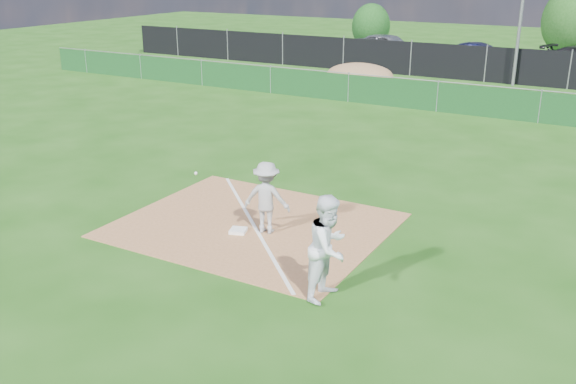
% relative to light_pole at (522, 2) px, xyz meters
% --- Properties ---
extents(ground, '(90.00, 90.00, 0.00)m').
position_rel_light_pole_xyz_m(ground, '(-1.50, -12.70, -4.00)').
color(ground, '#1B4B10').
rests_on(ground, ground).
extents(infield_dirt, '(6.00, 5.00, 0.02)m').
position_rel_light_pole_xyz_m(infield_dirt, '(-1.50, -21.70, -3.99)').
color(infield_dirt, '#9C673E').
rests_on(infield_dirt, ground).
extents(foul_line, '(5.01, 5.01, 0.01)m').
position_rel_light_pole_xyz_m(foul_line, '(-1.50, -21.70, -3.98)').
color(foul_line, white).
rests_on(foul_line, infield_dirt).
extents(green_fence, '(44.00, 0.05, 1.20)m').
position_rel_light_pole_xyz_m(green_fence, '(-1.50, -7.70, -3.40)').
color(green_fence, '#103C17').
rests_on(green_fence, ground).
extents(dirt_mound, '(3.38, 2.60, 1.17)m').
position_rel_light_pole_xyz_m(dirt_mound, '(-6.50, -4.20, -3.42)').
color(dirt_mound, olive).
rests_on(dirt_mound, ground).
extents(black_fence, '(46.00, 0.04, 1.80)m').
position_rel_light_pole_xyz_m(black_fence, '(-1.50, 0.30, -3.10)').
color(black_fence, black).
rests_on(black_fence, ground).
extents(parking_lot, '(46.00, 9.00, 0.01)m').
position_rel_light_pole_xyz_m(parking_lot, '(-1.50, 5.30, -4.00)').
color(parking_lot, black).
rests_on(parking_lot, ground).
extents(light_pole, '(0.16, 0.16, 8.00)m').
position_rel_light_pole_xyz_m(light_pole, '(0.00, 0.00, 0.00)').
color(light_pole, slate).
rests_on(light_pole, ground).
extents(first_base, '(0.46, 0.46, 0.08)m').
position_rel_light_pole_xyz_m(first_base, '(-1.56, -22.25, -3.94)').
color(first_base, white).
rests_on(first_base, infield_dirt).
extents(play_at_first, '(2.38, 0.84, 1.66)m').
position_rel_light_pole_xyz_m(play_at_first, '(-1.00, -21.90, -3.15)').
color(play_at_first, '#ADADAF').
rests_on(play_at_first, infield_dirt).
extents(runner, '(0.80, 1.00, 1.99)m').
position_rel_light_pole_xyz_m(runner, '(1.53, -23.88, -3.01)').
color(runner, white).
rests_on(runner, ground).
extents(car_left, '(5.03, 2.89, 1.61)m').
position_rel_light_pole_xyz_m(car_left, '(-8.83, 5.49, -3.18)').
color(car_left, '#ABAEB3').
rests_on(car_left, parking_lot).
extents(car_mid, '(4.54, 1.83, 1.47)m').
position_rel_light_pole_xyz_m(car_mid, '(-2.71, 4.11, -3.26)').
color(car_mid, black).
rests_on(car_mid, parking_lot).
extents(tree_left, '(2.66, 2.66, 3.16)m').
position_rel_light_pole_xyz_m(tree_left, '(-11.64, 9.32, -2.38)').
color(tree_left, '#382316').
rests_on(tree_left, ground).
extents(tree_mid, '(3.78, 3.78, 4.49)m').
position_rel_light_pole_xyz_m(tree_mid, '(1.01, 11.87, -1.69)').
color(tree_mid, '#382316').
rests_on(tree_mid, ground).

